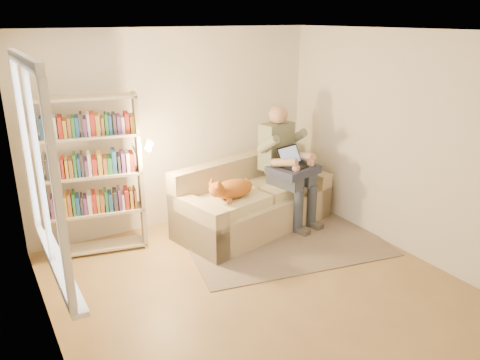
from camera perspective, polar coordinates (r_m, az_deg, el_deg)
floor at (r=4.96m, az=3.51°, el=-14.03°), size 4.50×4.50×0.00m
ceiling at (r=4.14m, az=4.27°, el=17.58°), size 4.00×4.50×0.02m
wall_left at (r=3.71m, az=-22.72°, el=-4.84°), size 0.02×4.50×2.60m
wall_right at (r=5.71m, az=20.72°, el=3.64°), size 0.02×4.50×2.60m
wall_back at (r=6.29m, az=-7.82°, el=6.09°), size 4.00×0.02×2.60m
window at (r=3.87m, az=-22.56°, el=-2.61°), size 0.12×1.52×1.69m
sofa at (r=6.32m, az=1.45°, el=-2.91°), size 2.29×1.38×0.91m
person at (r=6.33m, az=5.44°, el=2.53°), size 0.59×0.80×1.62m
cat at (r=5.76m, az=-1.31°, el=-1.18°), size 0.78×0.40×0.29m
blanket at (r=6.30m, az=6.97°, el=1.37°), size 0.69×0.60×0.10m
laptop at (r=6.28m, az=6.92°, el=2.41°), size 0.44×0.41×0.31m
bookshelf at (r=5.68m, az=-17.60°, el=1.32°), size 1.25×0.60×1.91m
rug at (r=5.97m, az=5.82°, el=-7.85°), size 2.66×1.88×0.01m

